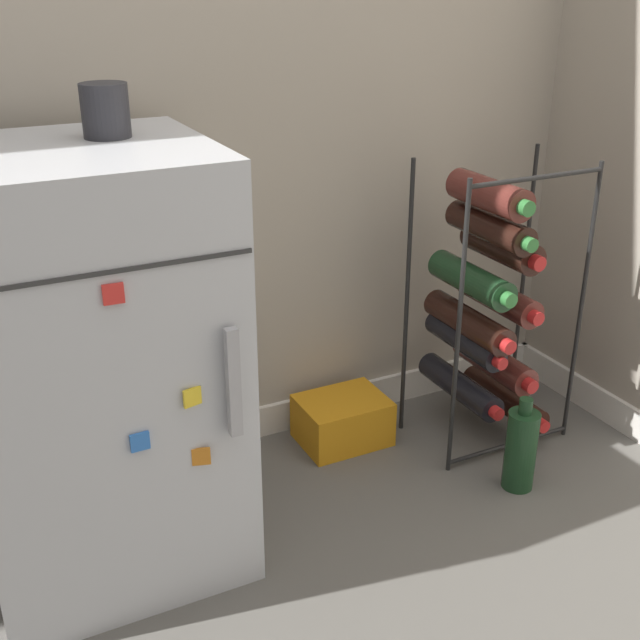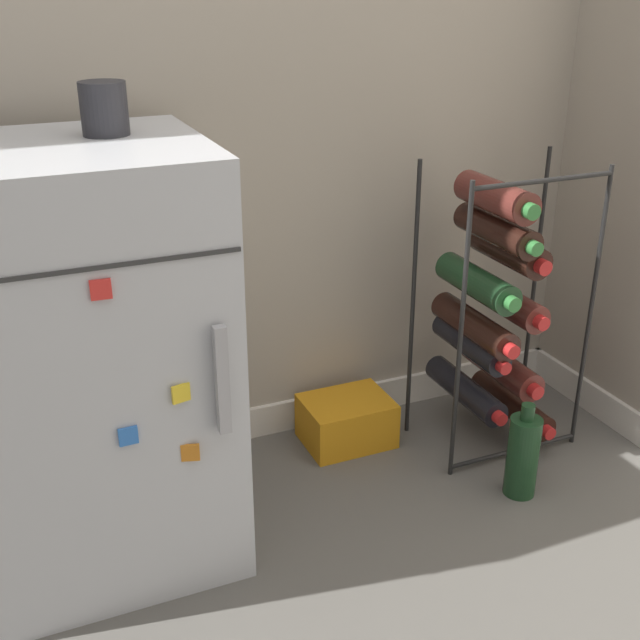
{
  "view_description": "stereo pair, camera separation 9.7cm",
  "coord_description": "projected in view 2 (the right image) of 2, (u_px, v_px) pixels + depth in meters",
  "views": [
    {
      "loc": [
        -0.72,
        -1.12,
        1.21
      ],
      "look_at": [
        0.04,
        0.41,
        0.45
      ],
      "focal_mm": 45.0,
      "sensor_mm": 36.0,
      "label": 1
    },
    {
      "loc": [
        -0.64,
        -1.16,
        1.21
      ],
      "look_at": [
        0.04,
        0.41,
        0.45
      ],
      "focal_mm": 45.0,
      "sensor_mm": 36.0,
      "label": 2
    }
  ],
  "objects": [
    {
      "name": "wine_rack",
      "position": [
        492.0,
        311.0,
        2.09
      ],
      "size": [
        0.41,
        0.33,
        0.78
      ],
      "color": "black",
      "rests_on": "ground_plane"
    },
    {
      "name": "ground_plane",
      "position": [
        379.0,
        591.0,
        1.69
      ],
      "size": [
        14.0,
        14.0,
        0.0
      ],
      "primitive_type": "plane",
      "color": "#56544F"
    },
    {
      "name": "loose_bottle_floor",
      "position": [
        523.0,
        455.0,
        1.97
      ],
      "size": [
        0.08,
        0.08,
        0.25
      ],
      "color": "#19381E",
      "rests_on": "ground_plane"
    },
    {
      "name": "soda_box",
      "position": [
        347.0,
        421.0,
        2.21
      ],
      "size": [
        0.24,
        0.18,
        0.13
      ],
      "color": "orange",
      "rests_on": "ground_plane"
    },
    {
      "name": "fridge_top_cup",
      "position": [
        104.0,
        109.0,
        1.54
      ],
      "size": [
        0.09,
        0.09,
        0.1
      ],
      "color": "#28282D",
      "rests_on": "mini_fridge"
    },
    {
      "name": "mini_fridge",
      "position": [
        93.0,
        363.0,
        1.67
      ],
      "size": [
        0.52,
        0.52,
        0.91
      ],
      "color": "#B7BABF",
      "rests_on": "ground_plane"
    }
  ]
}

